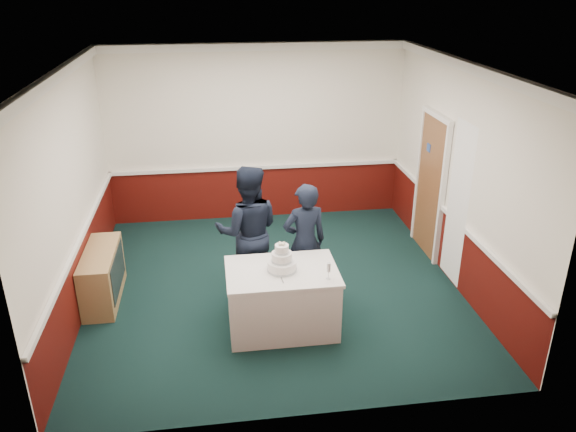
{
  "coord_description": "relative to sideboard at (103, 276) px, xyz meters",
  "views": [
    {
      "loc": [
        -0.76,
        -6.73,
        4.01
      ],
      "look_at": [
        0.17,
        -0.1,
        1.1
      ],
      "focal_mm": 35.0,
      "sensor_mm": 36.0,
      "label": 1
    }
  ],
  "objects": [
    {
      "name": "wedding_cake",
      "position": [
        2.26,
        -0.97,
        0.55
      ],
      "size": [
        0.35,
        0.35,
        0.36
      ],
      "color": "white",
      "rests_on": "cake_table"
    },
    {
      "name": "room_shell",
      "position": [
        2.36,
        0.61,
        1.62
      ],
      "size": [
        5.0,
        5.0,
        3.0
      ],
      "color": "white",
      "rests_on": "ground"
    },
    {
      "name": "person_man",
      "position": [
        1.93,
        -0.08,
        0.55
      ],
      "size": [
        0.92,
        0.75,
        1.8
      ],
      "primitive_type": "imported",
      "rotation": [
        0.0,
        0.0,
        3.07
      ],
      "color": "black",
      "rests_on": "ground"
    },
    {
      "name": "ground",
      "position": [
        2.28,
        -0.0,
        -0.35
      ],
      "size": [
        5.0,
        5.0,
        0.0
      ],
      "primitive_type": "plane",
      "color": "black",
      "rests_on": "ground"
    },
    {
      "name": "cake_knife",
      "position": [
        2.23,
        -1.17,
        0.44
      ],
      "size": [
        0.03,
        0.22,
        0.0
      ],
      "primitive_type": "cube",
      "rotation": [
        0.0,
        0.0,
        0.08
      ],
      "color": "silver",
      "rests_on": "cake_table"
    },
    {
      "name": "sideboard",
      "position": [
        0.0,
        0.0,
        0.0
      ],
      "size": [
        0.41,
        1.2,
        0.7
      ],
      "color": "tan",
      "rests_on": "ground"
    },
    {
      "name": "person_woman",
      "position": [
        2.64,
        -0.31,
        0.45
      ],
      "size": [
        0.64,
        0.48,
        1.61
      ],
      "primitive_type": "imported",
      "rotation": [
        0.0,
        0.0,
        3.3
      ],
      "color": "black",
      "rests_on": "ground"
    },
    {
      "name": "champagne_flute",
      "position": [
        2.76,
        -1.25,
        0.58
      ],
      "size": [
        0.05,
        0.05,
        0.21
      ],
      "color": "silver",
      "rests_on": "cake_table"
    },
    {
      "name": "cake_table",
      "position": [
        2.26,
        -0.97,
        0.05
      ],
      "size": [
        1.32,
        0.92,
        0.79
      ],
      "color": "white",
      "rests_on": "ground"
    }
  ]
}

